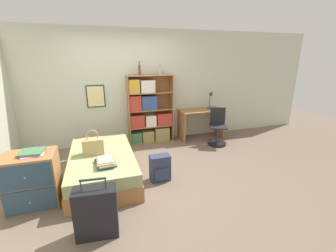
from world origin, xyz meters
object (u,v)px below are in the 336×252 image
bottle_brown (160,71)px  desk_lamp (211,96)px  bed (103,165)px  dresser (33,180)px  suitcase (96,212)px  desk (201,119)px  backpack (160,168)px  handbag (93,146)px  magazine_pile_on_dresser (32,152)px  bottle_green (139,70)px  bookcase (148,114)px  desk_chair (217,133)px  book_stack_on_bed (106,162)px

bottle_brown → desk_lamp: bearing=-2.4°
bed → dresser: dresser is taller
suitcase → desk: bearing=45.9°
bed → suitcase: size_ratio=2.53×
desk_lamp → backpack: (-1.85, -1.78, -0.82)m
handbag → magazine_pile_on_dresser: 0.92m
bed → bottle_green: size_ratio=6.18×
bookcase → bottle_green: (-0.17, 0.01, 1.00)m
desk_lamp → desk_chair: bearing=-100.8°
book_stack_on_bed → backpack: size_ratio=0.90×
magazine_pile_on_dresser → desk_lamp: (3.62, 1.85, 0.27)m
book_stack_on_bed → desk_lamp: 3.31m
magazine_pile_on_dresser → desk_lamp: desk_lamp is taller
bed → backpack: backpack is taller
desk_chair → bed: bearing=-164.0°
bed → dresser: (-0.92, -0.51, 0.16)m
bed → suitcase: (-0.11, -1.36, 0.09)m
dresser → desk_chair: size_ratio=0.88×
desk_chair → bookcase: bearing=157.3°
desk_chair → desk_lamp: bearing=79.2°
bottle_brown → desk_chair: bottle_brown is taller
desk_lamp → dresser: bearing=-152.9°
suitcase → bookcase: bookcase is taller
handbag → backpack: (1.02, -0.43, -0.36)m
suitcase → book_stack_on_bed: bearing=79.9°
dresser → magazine_pile_on_dresser: size_ratio=2.05×
bottle_green → desk_lamp: size_ratio=0.65×
suitcase → desk_lamp: 4.03m
bed → bottle_brown: 2.50m
desk_lamp → desk: bearing=-162.8°
bed → desk_lamp: desk_lamp is taller
handbag → dresser: 0.98m
bottle_brown → backpack: bearing=-106.1°
desk → desk_chair: (0.18, -0.52, -0.22)m
dresser → backpack: bearing=3.1°
desk_lamp → book_stack_on_bed: bearing=-145.8°
bottle_green → magazine_pile_on_dresser: bearing=-134.4°
backpack → magazine_pile_on_dresser: bearing=-177.9°
handbag → dresser: handbag is taller
handbag → desk: 2.87m
book_stack_on_bed → bookcase: (1.08, 1.85, 0.23)m
bed → handbag: (-0.12, 0.02, 0.36)m
dresser → book_stack_on_bed: bearing=2.7°
bed → desk_chair: desk_chair is taller
bookcase → desk_chair: size_ratio=1.86×
handbag → bottle_green: bottle_green is taller
handbag → bookcase: 1.86m
book_stack_on_bed → magazine_pile_on_dresser: magazine_pile_on_dresser is taller
suitcase → backpack: 1.40m
desk → backpack: (-1.55, -1.69, -0.29)m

